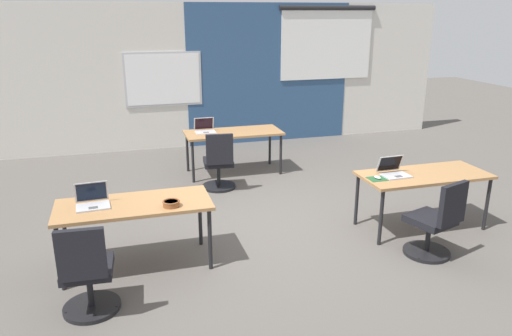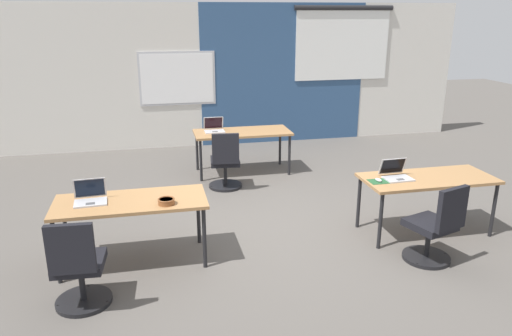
% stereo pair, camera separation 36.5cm
% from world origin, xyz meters
% --- Properties ---
extents(ground_plane, '(24.00, 24.00, 0.00)m').
position_xyz_m(ground_plane, '(0.00, 0.00, 0.00)').
color(ground_plane, '#56514C').
extents(back_wall_assembly, '(10.00, 0.27, 2.80)m').
position_xyz_m(back_wall_assembly, '(0.05, 4.20, 1.41)').
color(back_wall_assembly, silver).
rests_on(back_wall_assembly, ground).
extents(desk_near_left, '(1.60, 0.70, 0.72)m').
position_xyz_m(desk_near_left, '(-1.75, -0.60, 0.66)').
color(desk_near_left, '#A37547').
rests_on(desk_near_left, ground).
extents(desk_near_right, '(1.60, 0.70, 0.72)m').
position_xyz_m(desk_near_right, '(1.75, -0.60, 0.66)').
color(desk_near_right, '#A37547').
rests_on(desk_near_right, ground).
extents(desk_far_center, '(1.60, 0.70, 0.72)m').
position_xyz_m(desk_far_center, '(0.00, 2.20, 0.66)').
color(desk_far_center, '#A37547').
rests_on(desk_far_center, ground).
extents(laptop_near_left_end, '(0.35, 0.29, 0.24)m').
position_xyz_m(laptop_near_left_end, '(-2.16, -0.56, 0.77)').
color(laptop_near_left_end, '#B7B7BC').
rests_on(laptop_near_left_end, desk_near_left).
extents(chair_near_left_end, '(0.52, 0.55, 0.92)m').
position_xyz_m(chair_near_left_end, '(-2.22, -1.40, 0.38)').
color(chair_near_left_end, black).
rests_on(chair_near_left_end, ground).
extents(laptop_near_right_inner, '(0.34, 0.32, 0.23)m').
position_xyz_m(laptop_near_right_inner, '(1.35, -0.55, 0.77)').
color(laptop_near_right_inner, '#B7B7BC').
rests_on(laptop_near_right_inner, desk_near_right).
extents(mousepad_near_right_inner, '(0.22, 0.19, 0.00)m').
position_xyz_m(mousepad_near_right_inner, '(1.09, -0.62, 0.72)').
color(mousepad_near_right_inner, '#23512D').
rests_on(mousepad_near_right_inner, desk_near_right).
extents(mouse_near_right_inner, '(0.08, 0.11, 0.03)m').
position_xyz_m(mouse_near_right_inner, '(1.09, -0.62, 0.74)').
color(mouse_near_right_inner, silver).
rests_on(mouse_near_right_inner, mousepad_near_right_inner).
extents(chair_near_right_inner, '(0.55, 0.60, 0.92)m').
position_xyz_m(chair_near_right_inner, '(1.44, -1.32, 0.38)').
color(chair_near_right_inner, black).
rests_on(chair_near_right_inner, ground).
extents(laptop_far_left, '(0.33, 0.30, 0.23)m').
position_xyz_m(laptop_far_left, '(-0.46, 2.30, 0.77)').
color(laptop_far_left, silver).
rests_on(laptop_far_left, desk_far_center).
extents(chair_far_left, '(0.52, 0.56, 0.92)m').
position_xyz_m(chair_far_left, '(-0.41, 1.47, 0.38)').
color(chair_far_left, black).
rests_on(chair_far_left, ground).
extents(snack_bowl, '(0.18, 0.18, 0.06)m').
position_xyz_m(snack_bowl, '(-1.38, -0.79, 0.76)').
color(snack_bowl, brown).
rests_on(snack_bowl, desk_near_left).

